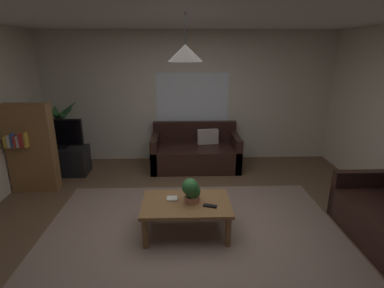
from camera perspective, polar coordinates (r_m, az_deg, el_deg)
The scene contains 15 objects.
floor at distance 3.90m, azimuth 0.15°, elevation -16.40°, with size 5.67×5.32×0.02m, color brown.
rug at distance 3.73m, azimuth 0.26°, elevation -17.93°, with size 3.69×2.92×0.01m, color gray.
wall_back at distance 5.99m, azimuth -0.76°, elevation 8.83°, with size 5.79×0.06×2.52m, color beige.
ceiling at distance 3.26m, azimuth 0.19°, elevation 23.98°, with size 5.67×5.32×0.02m, color white.
window_pane at distance 5.97m, azimuth 0.09°, elevation 8.53°, with size 1.41×0.01×1.01m, color white.
couch_under_window at distance 5.73m, azimuth 0.68°, elevation -1.78°, with size 1.63×0.86×0.82m.
coffee_table at distance 3.70m, azimuth -1.09°, elevation -11.85°, with size 1.06×0.69×0.42m.
book_on_table_0 at distance 3.72m, azimuth -3.79°, elevation -10.32°, with size 0.13×0.12×0.03m, color beige.
remote_on_table_0 at distance 3.57m, azimuth 3.45°, elevation -11.65°, with size 0.05×0.16×0.02m, color black.
potted_plant_on_table at distance 3.59m, azimuth -0.10°, elevation -8.77°, with size 0.23×0.22×0.31m.
tv_stand at distance 5.90m, azimuth -23.38°, elevation -2.93°, with size 0.90×0.44×0.50m, color black.
tv at distance 5.74m, azimuth -24.07°, elevation 1.86°, with size 0.84×0.16×0.52m.
potted_palm_corner at distance 6.32m, azimuth -23.41°, elevation 1.48°, with size 0.80×0.87×1.30m.
bookshelf_corner at distance 5.29m, azimuth -28.26°, elevation -0.67°, with size 0.70×0.31×1.40m.
pendant_lamp at distance 3.22m, azimuth -1.28°, elevation 16.90°, with size 0.37×0.37×0.48m.
Camera 1 is at (-0.12, -3.23, 2.17)m, focal length 28.10 mm.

